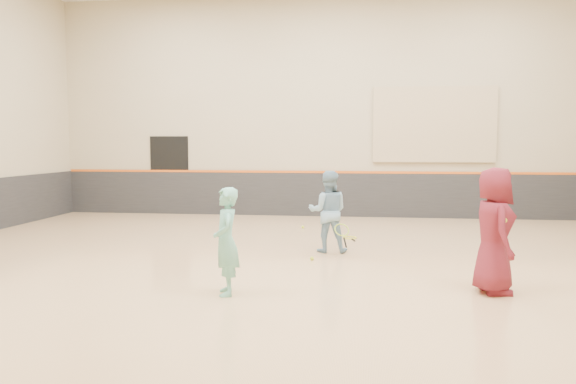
# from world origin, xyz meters

# --- Properties ---
(room) EXTENTS (15.04, 12.04, 6.22)m
(room) POSITION_xyz_m (0.00, 0.00, 0.81)
(room) COLOR tan
(room) RESTS_ON ground
(wainscot_back) EXTENTS (14.90, 0.04, 1.20)m
(wainscot_back) POSITION_xyz_m (0.00, 5.97, 0.60)
(wainscot_back) COLOR #232326
(wainscot_back) RESTS_ON floor
(accent_stripe) EXTENTS (14.90, 0.03, 0.06)m
(accent_stripe) POSITION_xyz_m (0.00, 5.96, 1.22)
(accent_stripe) COLOR #D85914
(accent_stripe) RESTS_ON wall_back
(acoustic_panel) EXTENTS (3.20, 0.08, 2.00)m
(acoustic_panel) POSITION_xyz_m (2.80, 5.95, 2.50)
(acoustic_panel) COLOR tan
(acoustic_panel) RESTS_ON wall_back
(doorway) EXTENTS (1.10, 0.05, 2.20)m
(doorway) POSITION_xyz_m (-4.50, 5.98, 1.10)
(doorway) COLOR black
(doorway) RESTS_ON floor
(girl) EXTENTS (0.48, 0.60, 1.43)m
(girl) POSITION_xyz_m (-0.88, -2.20, 0.71)
(girl) COLOR #6EC0AD
(girl) RESTS_ON floor
(instructor) EXTENTS (0.75, 0.60, 1.50)m
(instructor) POSITION_xyz_m (0.29, 0.92, 0.75)
(instructor) COLOR #7EA7C3
(instructor) RESTS_ON floor
(young_man) EXTENTS (0.61, 0.87, 1.69)m
(young_man) POSITION_xyz_m (2.65, -1.65, 0.85)
(young_man) COLOR maroon
(young_man) RESTS_ON floor
(held_racket) EXTENTS (0.43, 0.43, 0.47)m
(held_racket) POSITION_xyz_m (0.55, 0.58, 0.47)
(held_racket) COLOR #A0C82C
(held_racket) RESTS_ON instructor
(spare_racket) EXTENTS (0.66, 0.66, 0.04)m
(spare_racket) POSITION_xyz_m (0.67, 2.46, 0.02)
(spare_racket) COLOR gold
(spare_racket) RESTS_ON floor
(ball_under_racket) EXTENTS (0.07, 0.07, 0.07)m
(ball_under_racket) POSITION_xyz_m (0.06, 0.11, 0.03)
(ball_under_racket) COLOR #C1D531
(ball_under_racket) RESTS_ON floor
(ball_in_hand) EXTENTS (0.07, 0.07, 0.07)m
(ball_in_hand) POSITION_xyz_m (2.72, -1.88, 1.02)
(ball_in_hand) COLOR yellow
(ball_in_hand) RESTS_ON young_man
(ball_beside_spare) EXTENTS (0.07, 0.07, 0.07)m
(ball_beside_spare) POSITION_xyz_m (-0.46, 3.68, 0.03)
(ball_beside_spare) COLOR #D0ED37
(ball_beside_spare) RESTS_ON floor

